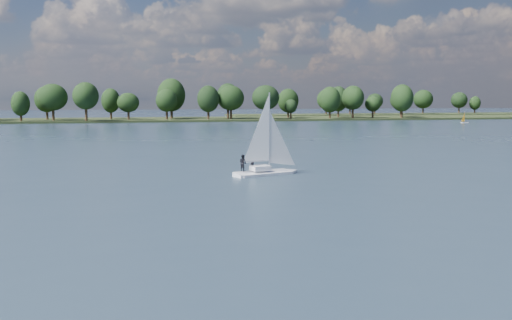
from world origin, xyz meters
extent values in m
plane|color=#233342|center=(0.00, 100.00, 0.00)|extent=(700.00, 700.00, 0.00)
cube|color=black|center=(0.00, 212.00, 0.00)|extent=(660.00, 40.00, 1.50)
cube|color=black|center=(160.00, 260.00, 0.00)|extent=(220.00, 30.00, 1.40)
cube|color=white|center=(11.72, 43.76, 0.00)|extent=(7.60, 4.26, 0.86)
cube|color=white|center=(11.72, 43.76, 0.86)|extent=(2.45, 1.91, 0.54)
cylinder|color=silver|center=(11.72, 43.76, 4.91)|extent=(0.13, 0.13, 8.62)
imported|color=black|center=(10.40, 44.13, 1.48)|extent=(0.56, 0.75, 1.86)
imported|color=black|center=(9.21, 43.57, 1.48)|extent=(1.08, 1.14, 1.86)
cube|color=white|center=(116.18, 162.54, 0.00)|extent=(2.78, 1.34, 0.43)
cylinder|color=silver|center=(116.18, 162.54, 2.15)|extent=(0.08, 0.08, 3.83)
camera|label=1|loc=(-4.12, -17.43, 8.49)|focal=40.00mm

